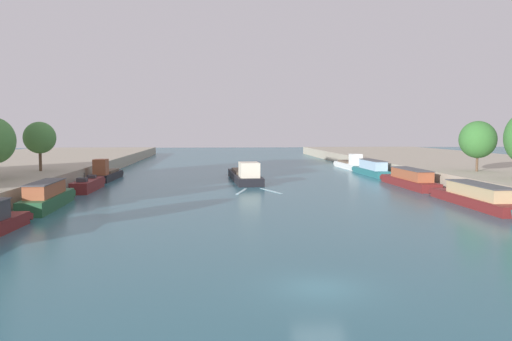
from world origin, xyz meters
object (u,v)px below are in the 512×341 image
object	(u,v)px
moored_boat_left_end	(106,174)
tree_left_nearest	(40,138)
moored_boat_right_upstream	(350,164)
moored_boat_right_near	(409,179)
moored_boat_left_near	(47,197)
moored_boat_right_far	(476,196)
tree_right_nearest	(478,140)
moored_boat_right_midway	(372,169)
barge_midriver	(245,175)
moored_boat_left_second	(88,185)

from	to	relation	value
moored_boat_left_end	tree_left_nearest	xyz separation A→B (m)	(-6.59, -9.05, 5.53)
moored_boat_right_upstream	moored_boat_right_near	bearing A→B (deg)	-91.11
moored_boat_left_near	moored_boat_right_far	size ratio (longest dim) A/B	0.79
tree_right_nearest	moored_boat_left_near	bearing A→B (deg)	-164.47
moored_boat_left_near	moored_boat_right_upstream	xyz separation A→B (m)	(42.32, 48.53, -0.21)
moored_boat_left_end	moored_boat_right_near	world-z (taller)	moored_boat_left_end
moored_boat_right_far	moored_boat_right_midway	size ratio (longest dim) A/B	1.09
barge_midriver	moored_boat_left_second	distance (m)	22.59
moored_boat_right_upstream	moored_boat_left_near	bearing A→B (deg)	-131.09
moored_boat_right_upstream	tree_right_nearest	bearing A→B (deg)	-77.52
moored_boat_right_near	moored_boat_right_upstream	xyz separation A→B (m)	(0.64, 32.91, -0.13)
moored_boat_right_far	moored_boat_left_end	bearing A→B (deg)	144.37
moored_boat_right_upstream	tree_right_nearest	world-z (taller)	tree_right_nearest
moored_boat_left_end	barge_midriver	bearing A→B (deg)	-8.37
moored_boat_right_near	moored_boat_left_near	bearing A→B (deg)	-159.46
barge_midriver	moored_boat_right_far	world-z (taller)	barge_midriver
moored_boat_right_near	tree_right_nearest	size ratio (longest dim) A/B	2.44
moored_boat_left_end	moored_boat_right_upstream	bearing A→B (deg)	25.59
moored_boat_left_end	moored_boat_right_midway	bearing A→B (deg)	7.72
moored_boat_left_end	moored_boat_right_upstream	world-z (taller)	moored_boat_left_end
moored_boat_left_near	moored_boat_left_end	size ratio (longest dim) A/B	1.03
moored_boat_left_second	tree_left_nearest	bearing A→B (deg)	149.36
moored_boat_left_end	moored_boat_right_upstream	xyz separation A→B (m)	(42.48, 20.35, -0.06)
moored_boat_left_near	moored_boat_right_near	xyz separation A→B (m)	(41.68, 15.62, -0.08)
moored_boat_right_near	moored_boat_right_midway	bearing A→B (deg)	88.34
barge_midriver	tree_right_nearest	xyz separation A→B (m)	(29.53, -11.26, 5.34)
moored_boat_left_near	moored_boat_right_midway	xyz separation A→B (m)	(42.22, 33.93, -0.04)
moored_boat_left_near	moored_boat_right_far	bearing A→B (deg)	-2.54
moored_boat_right_upstream	tree_left_nearest	bearing A→B (deg)	-149.08
moored_boat_left_near	tree_right_nearest	world-z (taller)	tree_right_nearest
barge_midriver	tree_left_nearest	distance (m)	28.42
moored_boat_left_second	moored_boat_right_far	size ratio (longest dim) A/B	0.65
barge_midriver	moored_boat_left_near	size ratio (longest dim) A/B	1.57
barge_midriver	moored_boat_right_upstream	xyz separation A→B (m)	(21.86, 23.38, -0.02)
barge_midriver	moored_boat_right_upstream	world-z (taller)	barge_midriver
moored_boat_right_far	moored_boat_right_near	bearing A→B (deg)	90.22
moored_boat_left_end	tree_left_nearest	size ratio (longest dim) A/B	1.93
moored_boat_right_far	barge_midriver	bearing A→B (deg)	128.25
tree_left_nearest	tree_right_nearest	xyz separation A→B (m)	(56.74, -5.25, -0.22)
barge_midriver	tree_left_nearest	size ratio (longest dim) A/B	3.10
barge_midriver	tree_left_nearest	world-z (taller)	tree_left_nearest
barge_midriver	moored_boat_left_near	bearing A→B (deg)	-129.13
barge_midriver	moored_boat_left_end	xyz separation A→B (m)	(-20.62, 3.04, 0.04)
barge_midriver	moored_boat_right_midway	size ratio (longest dim) A/B	1.34
tree_right_nearest	moored_boat_right_midway	bearing A→B (deg)	111.20
barge_midriver	moored_boat_right_upstream	bearing A→B (deg)	46.93
barge_midriver	tree_left_nearest	xyz separation A→B (m)	(-27.21, -6.01, 5.57)
moored_boat_right_midway	tree_left_nearest	bearing A→B (deg)	-163.19
moored_boat_left_near	moored_boat_left_second	distance (m)	14.96
moored_boat_left_near	tree_left_nearest	bearing A→B (deg)	109.43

